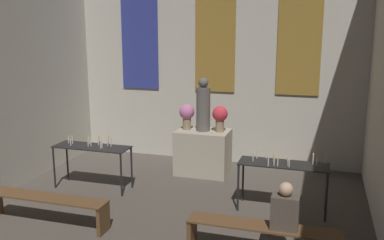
{
  "coord_description": "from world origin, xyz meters",
  "views": [
    {
      "loc": [
        2.35,
        2.24,
        3.06
      ],
      "look_at": [
        0.0,
        9.89,
        1.34
      ],
      "focal_mm": 40.0,
      "sensor_mm": 36.0,
      "label": 1
    }
  ],
  "objects_px": {
    "candle_rack_left": "(92,151)",
    "pew_back_left": "(46,204)",
    "altar": "(203,152)",
    "flower_vase_left": "(187,114)",
    "statue": "(203,107)",
    "candle_rack_right": "(283,169)",
    "pew_back_right": "(263,234)",
    "person_seated": "(285,209)",
    "flower_vase_right": "(220,116)"
  },
  "relations": [
    {
      "from": "candle_rack_left",
      "to": "pew_back_left",
      "type": "distance_m",
      "value": 1.68
    },
    {
      "from": "altar",
      "to": "candle_rack_left",
      "type": "bearing_deg",
      "value": -141.03
    },
    {
      "from": "altar",
      "to": "flower_vase_left",
      "type": "height_order",
      "value": "flower_vase_left"
    },
    {
      "from": "altar",
      "to": "pew_back_left",
      "type": "height_order",
      "value": "altar"
    },
    {
      "from": "statue",
      "to": "candle_rack_left",
      "type": "bearing_deg",
      "value": -141.03
    },
    {
      "from": "altar",
      "to": "candle_rack_left",
      "type": "xyz_separation_m",
      "value": [
        -1.81,
        -1.46,
        0.28
      ]
    },
    {
      "from": "candle_rack_right",
      "to": "pew_back_right",
      "type": "height_order",
      "value": "candle_rack_right"
    },
    {
      "from": "candle_rack_right",
      "to": "pew_back_right",
      "type": "distance_m",
      "value": 1.68
    },
    {
      "from": "flower_vase_left",
      "to": "person_seated",
      "type": "height_order",
      "value": "flower_vase_left"
    },
    {
      "from": "person_seated",
      "to": "altar",
      "type": "bearing_deg",
      "value": 122.66
    },
    {
      "from": "pew_back_left",
      "to": "person_seated",
      "type": "xyz_separation_m",
      "value": [
        3.69,
        0.0,
        0.4
      ]
    },
    {
      "from": "statue",
      "to": "person_seated",
      "type": "relative_size",
      "value": 1.75
    },
    {
      "from": "pew_back_left",
      "to": "person_seated",
      "type": "height_order",
      "value": "person_seated"
    },
    {
      "from": "flower_vase_left",
      "to": "pew_back_right",
      "type": "distance_m",
      "value": 3.84
    },
    {
      "from": "person_seated",
      "to": "flower_vase_left",
      "type": "bearing_deg",
      "value": 127.15
    },
    {
      "from": "flower_vase_left",
      "to": "pew_back_left",
      "type": "height_order",
      "value": "flower_vase_left"
    },
    {
      "from": "altar",
      "to": "flower_vase_right",
      "type": "relative_size",
      "value": 2.04
    },
    {
      "from": "flower_vase_left",
      "to": "candle_rack_right",
      "type": "height_order",
      "value": "flower_vase_left"
    },
    {
      "from": "flower_vase_right",
      "to": "candle_rack_right",
      "type": "distance_m",
      "value": 2.13
    },
    {
      "from": "candle_rack_right",
      "to": "person_seated",
      "type": "height_order",
      "value": "person_seated"
    },
    {
      "from": "flower_vase_left",
      "to": "person_seated",
      "type": "distance_m",
      "value": 3.92
    },
    {
      "from": "candle_rack_left",
      "to": "person_seated",
      "type": "height_order",
      "value": "person_seated"
    },
    {
      "from": "candle_rack_left",
      "to": "candle_rack_right",
      "type": "relative_size",
      "value": 1.0
    },
    {
      "from": "flower_vase_left",
      "to": "candle_rack_right",
      "type": "xyz_separation_m",
      "value": [
        2.17,
        -1.47,
        -0.53
      ]
    },
    {
      "from": "flower_vase_left",
      "to": "candle_rack_right",
      "type": "bearing_deg",
      "value": -34.04
    },
    {
      "from": "flower_vase_right",
      "to": "candle_rack_left",
      "type": "bearing_deg",
      "value": -146.0
    },
    {
      "from": "candle_rack_left",
      "to": "altar",
      "type": "bearing_deg",
      "value": 38.97
    },
    {
      "from": "flower_vase_right",
      "to": "person_seated",
      "type": "height_order",
      "value": "flower_vase_right"
    },
    {
      "from": "statue",
      "to": "flower_vase_right",
      "type": "relative_size",
      "value": 2.06
    },
    {
      "from": "altar",
      "to": "person_seated",
      "type": "relative_size",
      "value": 1.73
    },
    {
      "from": "candle_rack_right",
      "to": "person_seated",
      "type": "bearing_deg",
      "value": -83.84
    },
    {
      "from": "candle_rack_left",
      "to": "pew_back_right",
      "type": "xyz_separation_m",
      "value": [
        3.52,
        -1.63,
        -0.41
      ]
    },
    {
      "from": "candle_rack_left",
      "to": "pew_back_left",
      "type": "relative_size",
      "value": 0.72
    },
    {
      "from": "altar",
      "to": "flower_vase_left",
      "type": "relative_size",
      "value": 2.04
    },
    {
      "from": "flower_vase_right",
      "to": "pew_back_right",
      "type": "xyz_separation_m",
      "value": [
        1.35,
        -3.09,
        -0.93
      ]
    },
    {
      "from": "candle_rack_left",
      "to": "pew_back_right",
      "type": "height_order",
      "value": "candle_rack_left"
    },
    {
      "from": "altar",
      "to": "pew_back_right",
      "type": "distance_m",
      "value": 3.54
    },
    {
      "from": "candle_rack_right",
      "to": "pew_back_left",
      "type": "relative_size",
      "value": 0.72
    },
    {
      "from": "flower_vase_right",
      "to": "person_seated",
      "type": "bearing_deg",
      "value": -62.32
    },
    {
      "from": "pew_back_left",
      "to": "flower_vase_right",
      "type": "bearing_deg",
      "value": 56.23
    },
    {
      "from": "statue",
      "to": "pew_back_left",
      "type": "bearing_deg",
      "value": -118.91
    },
    {
      "from": "altar",
      "to": "candle_rack_left",
      "type": "distance_m",
      "value": 2.34
    },
    {
      "from": "flower_vase_right",
      "to": "candle_rack_left",
      "type": "distance_m",
      "value": 2.67
    },
    {
      "from": "altar",
      "to": "statue",
      "type": "height_order",
      "value": "statue"
    },
    {
      "from": "altar",
      "to": "pew_back_left",
      "type": "bearing_deg",
      "value": -118.91
    },
    {
      "from": "flower_vase_right",
      "to": "pew_back_right",
      "type": "relative_size",
      "value": 0.26
    },
    {
      "from": "pew_back_right",
      "to": "person_seated",
      "type": "bearing_deg",
      "value": 0.0
    },
    {
      "from": "flower_vase_right",
      "to": "pew_back_left",
      "type": "xyz_separation_m",
      "value": [
        -2.07,
        -3.09,
        -0.93
      ]
    },
    {
      "from": "candle_rack_left",
      "to": "candle_rack_right",
      "type": "xyz_separation_m",
      "value": [
        3.62,
        -0.0,
        0.0
      ]
    },
    {
      "from": "flower_vase_right",
      "to": "pew_back_left",
      "type": "bearing_deg",
      "value": -123.77
    }
  ]
}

